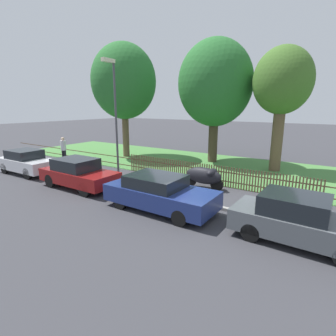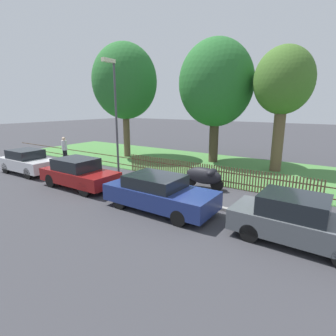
{
  "view_description": "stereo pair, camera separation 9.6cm",
  "coord_description": "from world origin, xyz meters",
  "px_view_note": "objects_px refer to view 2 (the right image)",
  "views": [
    {
      "loc": [
        5.62,
        -9.24,
        4.04
      ],
      "look_at": [
        -1.22,
        1.06,
        1.1
      ],
      "focal_mm": 28.0,
      "sensor_mm": 36.0,
      "label": 1
    },
    {
      "loc": [
        5.7,
        -9.19,
        4.04
      ],
      "look_at": [
        -1.22,
        1.06,
        1.1
      ],
      "focal_mm": 28.0,
      "sensor_mm": 36.0,
      "label": 2
    }
  ],
  "objects_px": {
    "parked_car_black_saloon": "(79,173)",
    "parked_car_navy_estate": "(159,193)",
    "parked_car_silver_hatchback": "(28,161)",
    "tree_mid_park": "(283,83)",
    "tree_nearest_kerb": "(125,82)",
    "covered_motorcycle": "(204,176)",
    "parked_car_red_compact": "(297,220)",
    "pedestrian_near_fence": "(65,148)",
    "tree_behind_motorcycle": "(216,84)",
    "street_lamp": "(114,109)"
  },
  "relations": [
    {
      "from": "parked_car_silver_hatchback",
      "to": "tree_nearest_kerb",
      "type": "bearing_deg",
      "value": 79.78
    },
    {
      "from": "tree_nearest_kerb",
      "to": "pedestrian_near_fence",
      "type": "bearing_deg",
      "value": -116.74
    },
    {
      "from": "parked_car_silver_hatchback",
      "to": "parked_car_navy_estate",
      "type": "relative_size",
      "value": 0.88
    },
    {
      "from": "parked_car_navy_estate",
      "to": "parked_car_black_saloon",
      "type": "bearing_deg",
      "value": 178.93
    },
    {
      "from": "parked_car_red_compact",
      "to": "tree_nearest_kerb",
      "type": "xyz_separation_m",
      "value": [
        -13.81,
        7.58,
        5.12
      ]
    },
    {
      "from": "parked_car_navy_estate",
      "to": "tree_nearest_kerb",
      "type": "height_order",
      "value": "tree_nearest_kerb"
    },
    {
      "from": "parked_car_red_compact",
      "to": "covered_motorcycle",
      "type": "distance_m",
      "value": 5.68
    },
    {
      "from": "parked_car_red_compact",
      "to": "tree_nearest_kerb",
      "type": "relative_size",
      "value": 0.45
    },
    {
      "from": "parked_car_black_saloon",
      "to": "parked_car_red_compact",
      "type": "height_order",
      "value": "parked_car_black_saloon"
    },
    {
      "from": "parked_car_navy_estate",
      "to": "covered_motorcycle",
      "type": "distance_m",
      "value": 3.46
    },
    {
      "from": "parked_car_silver_hatchback",
      "to": "parked_car_navy_estate",
      "type": "bearing_deg",
      "value": -2.68
    },
    {
      "from": "parked_car_black_saloon",
      "to": "tree_mid_park",
      "type": "relative_size",
      "value": 0.56
    },
    {
      "from": "street_lamp",
      "to": "covered_motorcycle",
      "type": "bearing_deg",
      "value": 20.49
    },
    {
      "from": "parked_car_silver_hatchback",
      "to": "parked_car_red_compact",
      "type": "bearing_deg",
      "value": -1.55
    },
    {
      "from": "tree_nearest_kerb",
      "to": "parked_car_navy_estate",
      "type": "bearing_deg",
      "value": -41.29
    },
    {
      "from": "tree_nearest_kerb",
      "to": "covered_motorcycle",
      "type": "bearing_deg",
      "value": -25.35
    },
    {
      "from": "tree_nearest_kerb",
      "to": "tree_mid_park",
      "type": "bearing_deg",
      "value": 8.08
    },
    {
      "from": "tree_mid_park",
      "to": "tree_nearest_kerb",
      "type": "bearing_deg",
      "value": -171.92
    },
    {
      "from": "tree_nearest_kerb",
      "to": "tree_mid_park",
      "type": "relative_size",
      "value": 1.17
    },
    {
      "from": "parked_car_black_saloon",
      "to": "tree_mid_park",
      "type": "bearing_deg",
      "value": 50.75
    },
    {
      "from": "parked_car_navy_estate",
      "to": "tree_mid_park",
      "type": "height_order",
      "value": "tree_mid_park"
    },
    {
      "from": "parked_car_red_compact",
      "to": "covered_motorcycle",
      "type": "bearing_deg",
      "value": 146.39
    },
    {
      "from": "parked_car_navy_estate",
      "to": "tree_behind_motorcycle",
      "type": "bearing_deg",
      "value": 102.4
    },
    {
      "from": "parked_car_black_saloon",
      "to": "tree_nearest_kerb",
      "type": "xyz_separation_m",
      "value": [
        -3.79,
        7.67,
        5.1
      ]
    },
    {
      "from": "tree_nearest_kerb",
      "to": "street_lamp",
      "type": "relative_size",
      "value": 1.4
    },
    {
      "from": "parked_car_silver_hatchback",
      "to": "parked_car_red_compact",
      "type": "xyz_separation_m",
      "value": [
        14.97,
        0.0,
        -0.01
      ]
    },
    {
      "from": "parked_car_red_compact",
      "to": "tree_behind_motorcycle",
      "type": "height_order",
      "value": "tree_behind_motorcycle"
    },
    {
      "from": "parked_car_black_saloon",
      "to": "tree_mid_park",
      "type": "xyz_separation_m",
      "value": [
        7.45,
        9.26,
        4.63
      ]
    },
    {
      "from": "tree_nearest_kerb",
      "to": "tree_mid_park",
      "type": "distance_m",
      "value": 11.35
    },
    {
      "from": "tree_nearest_kerb",
      "to": "street_lamp",
      "type": "height_order",
      "value": "tree_nearest_kerb"
    },
    {
      "from": "parked_car_silver_hatchback",
      "to": "tree_behind_motorcycle",
      "type": "xyz_separation_m",
      "value": [
        7.92,
        9.53,
        4.8
      ]
    },
    {
      "from": "parked_car_black_saloon",
      "to": "parked_car_red_compact",
      "type": "xyz_separation_m",
      "value": [
        10.02,
        0.09,
        -0.02
      ]
    },
    {
      "from": "parked_car_red_compact",
      "to": "parked_car_black_saloon",
      "type": "bearing_deg",
      "value": -178.24
    },
    {
      "from": "parked_car_silver_hatchback",
      "to": "street_lamp",
      "type": "relative_size",
      "value": 0.63
    },
    {
      "from": "parked_car_red_compact",
      "to": "street_lamp",
      "type": "distance_m",
      "value": 9.69
    },
    {
      "from": "parked_car_silver_hatchback",
      "to": "covered_motorcycle",
      "type": "distance_m",
      "value": 10.81
    },
    {
      "from": "parked_car_silver_hatchback",
      "to": "tree_mid_park",
      "type": "distance_m",
      "value": 16.1
    },
    {
      "from": "parked_car_navy_estate",
      "to": "tree_behind_motorcycle",
      "type": "relative_size",
      "value": 0.53
    },
    {
      "from": "parked_car_black_saloon",
      "to": "parked_car_navy_estate",
      "type": "xyz_separation_m",
      "value": [
        5.08,
        -0.11,
        -0.04
      ]
    },
    {
      "from": "tree_mid_park",
      "to": "parked_car_red_compact",
      "type": "bearing_deg",
      "value": -74.3
    },
    {
      "from": "parked_car_black_saloon",
      "to": "tree_nearest_kerb",
      "type": "height_order",
      "value": "tree_nearest_kerb"
    },
    {
      "from": "parked_car_black_saloon",
      "to": "pedestrian_near_fence",
      "type": "distance_m",
      "value": 6.85
    },
    {
      "from": "covered_motorcycle",
      "to": "tree_mid_park",
      "type": "height_order",
      "value": "tree_mid_park"
    },
    {
      "from": "parked_car_navy_estate",
      "to": "covered_motorcycle",
      "type": "relative_size",
      "value": 2.15
    },
    {
      "from": "parked_car_navy_estate",
      "to": "tree_mid_park",
      "type": "relative_size",
      "value": 0.6
    },
    {
      "from": "parked_car_navy_estate",
      "to": "tree_nearest_kerb",
      "type": "bearing_deg",
      "value": 138.91
    },
    {
      "from": "parked_car_black_saloon",
      "to": "covered_motorcycle",
      "type": "distance_m",
      "value": 6.32
    },
    {
      "from": "tree_nearest_kerb",
      "to": "street_lamp",
      "type": "xyz_separation_m",
      "value": [
        4.79,
        -5.96,
        -1.97
      ]
    },
    {
      "from": "parked_car_red_compact",
      "to": "pedestrian_near_fence",
      "type": "height_order",
      "value": "pedestrian_near_fence"
    },
    {
      "from": "tree_behind_motorcycle",
      "to": "parked_car_silver_hatchback",
      "type": "bearing_deg",
      "value": -129.71
    }
  ]
}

